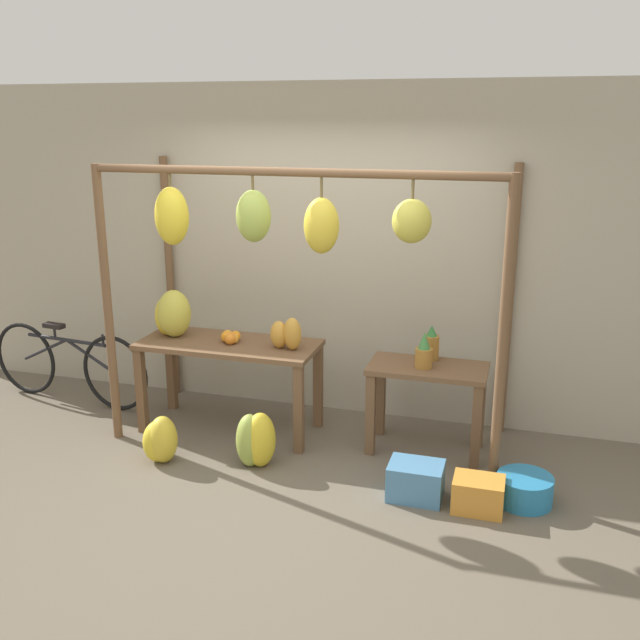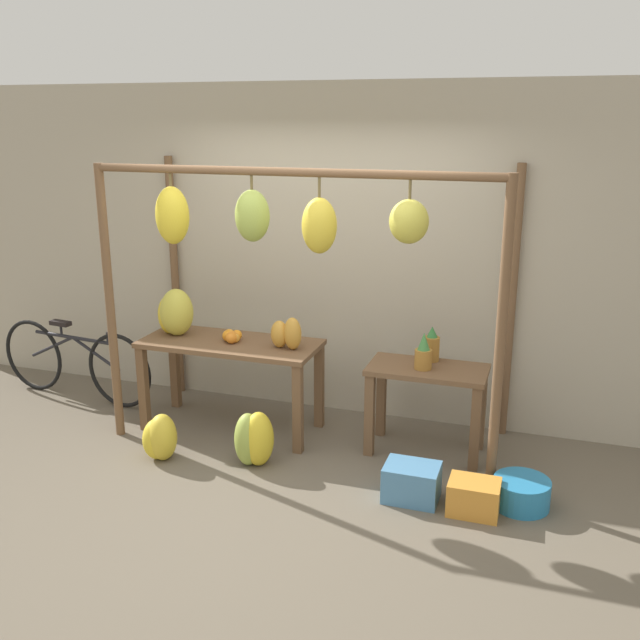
{
  "view_description": "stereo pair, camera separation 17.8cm",
  "coord_description": "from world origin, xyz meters",
  "px_view_note": "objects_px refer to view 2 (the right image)",
  "views": [
    {
      "loc": [
        1.61,
        -4.17,
        2.53
      ],
      "look_at": [
        0.11,
        0.89,
        1.01
      ],
      "focal_mm": 40.0,
      "sensor_mm": 36.0,
      "label": 1
    },
    {
      "loc": [
        1.78,
        -4.11,
        2.53
      ],
      "look_at": [
        0.11,
        0.89,
        1.01
      ],
      "focal_mm": 40.0,
      "sensor_mm": 36.0,
      "label": 2
    }
  ],
  "objects_px": {
    "blue_bucket": "(521,493)",
    "parked_bicycle": "(75,361)",
    "fruit_crate_white": "(412,482)",
    "banana_pile_on_table": "(174,313)",
    "banana_pile_ground_left": "(160,438)",
    "papaya_pile": "(286,334)",
    "banana_pile_ground_right": "(254,439)",
    "fruit_crate_purple": "(474,497)",
    "orange_pile": "(232,336)",
    "pineapple_cluster": "(427,350)"
  },
  "relations": [
    {
      "from": "banana_pile_on_table",
      "to": "fruit_crate_white",
      "type": "bearing_deg",
      "value": -17.91
    },
    {
      "from": "banana_pile_ground_left",
      "to": "papaya_pile",
      "type": "height_order",
      "value": "papaya_pile"
    },
    {
      "from": "banana_pile_on_table",
      "to": "blue_bucket",
      "type": "bearing_deg",
      "value": -10.96
    },
    {
      "from": "blue_bucket",
      "to": "papaya_pile",
      "type": "xyz_separation_m",
      "value": [
        -1.87,
        0.51,
        0.78
      ]
    },
    {
      "from": "banana_pile_on_table",
      "to": "fruit_crate_purple",
      "type": "relative_size",
      "value": 1.19
    },
    {
      "from": "fruit_crate_white",
      "to": "papaya_pile",
      "type": "height_order",
      "value": "papaya_pile"
    },
    {
      "from": "pineapple_cluster",
      "to": "fruit_crate_white",
      "type": "height_order",
      "value": "pineapple_cluster"
    },
    {
      "from": "blue_bucket",
      "to": "parked_bicycle",
      "type": "height_order",
      "value": "parked_bicycle"
    },
    {
      "from": "papaya_pile",
      "to": "banana_pile_ground_left",
      "type": "bearing_deg",
      "value": -139.42
    },
    {
      "from": "papaya_pile",
      "to": "fruit_crate_purple",
      "type": "relative_size",
      "value": 0.95
    },
    {
      "from": "banana_pile_ground_left",
      "to": "papaya_pile",
      "type": "xyz_separation_m",
      "value": [
        0.78,
        0.67,
        0.71
      ]
    },
    {
      "from": "pineapple_cluster",
      "to": "papaya_pile",
      "type": "relative_size",
      "value": 1.05
    },
    {
      "from": "banana_pile_on_table",
      "to": "orange_pile",
      "type": "bearing_deg",
      "value": -2.38
    },
    {
      "from": "fruit_crate_white",
      "to": "banana_pile_ground_left",
      "type": "bearing_deg",
      "value": -179.43
    },
    {
      "from": "orange_pile",
      "to": "fruit_crate_purple",
      "type": "distance_m",
      "value": 2.29
    },
    {
      "from": "pineapple_cluster",
      "to": "orange_pile",
      "type": "bearing_deg",
      "value": -175.67
    },
    {
      "from": "banana_pile_on_table",
      "to": "orange_pile",
      "type": "relative_size",
      "value": 1.93
    },
    {
      "from": "banana_pile_ground_left",
      "to": "fruit_crate_white",
      "type": "height_order",
      "value": "banana_pile_ground_left"
    },
    {
      "from": "banana_pile_ground_right",
      "to": "orange_pile",
      "type": "bearing_deg",
      "value": 126.95
    },
    {
      "from": "orange_pile",
      "to": "fruit_crate_white",
      "type": "height_order",
      "value": "orange_pile"
    },
    {
      "from": "orange_pile",
      "to": "pineapple_cluster",
      "type": "height_order",
      "value": "pineapple_cluster"
    },
    {
      "from": "fruit_crate_white",
      "to": "parked_bicycle",
      "type": "distance_m",
      "value": 3.41
    },
    {
      "from": "fruit_crate_white",
      "to": "orange_pile",
      "type": "bearing_deg",
      "value": 157.52
    },
    {
      "from": "banana_pile_ground_left",
      "to": "fruit_crate_white",
      "type": "xyz_separation_m",
      "value": [
        1.93,
        0.02,
        -0.05
      ]
    },
    {
      "from": "orange_pile",
      "to": "papaya_pile",
      "type": "bearing_deg",
      "value": -3.7
    },
    {
      "from": "pineapple_cluster",
      "to": "blue_bucket",
      "type": "distance_m",
      "value": 1.25
    },
    {
      "from": "banana_pile_ground_left",
      "to": "blue_bucket",
      "type": "bearing_deg",
      "value": 3.49
    },
    {
      "from": "banana_pile_on_table",
      "to": "pineapple_cluster",
      "type": "distance_m",
      "value": 2.11
    },
    {
      "from": "fruit_crate_white",
      "to": "blue_bucket",
      "type": "height_order",
      "value": "fruit_crate_white"
    },
    {
      "from": "banana_pile_on_table",
      "to": "blue_bucket",
      "type": "distance_m",
      "value": 3.06
    },
    {
      "from": "blue_bucket",
      "to": "banana_pile_ground_left",
      "type": "bearing_deg",
      "value": -176.51
    },
    {
      "from": "banana_pile_on_table",
      "to": "banana_pile_ground_left",
      "type": "xyz_separation_m",
      "value": [
        0.24,
        -0.72,
        -0.77
      ]
    },
    {
      "from": "fruit_crate_purple",
      "to": "banana_pile_ground_left",
      "type": "bearing_deg",
      "value": 179.46
    },
    {
      "from": "orange_pile",
      "to": "banana_pile_ground_left",
      "type": "bearing_deg",
      "value": -112.51
    },
    {
      "from": "banana_pile_ground_right",
      "to": "fruit_crate_purple",
      "type": "bearing_deg",
      "value": -5.54
    },
    {
      "from": "pineapple_cluster",
      "to": "papaya_pile",
      "type": "height_order",
      "value": "papaya_pile"
    },
    {
      "from": "parked_bicycle",
      "to": "banana_pile_ground_left",
      "type": "bearing_deg",
      "value": -31.3
    },
    {
      "from": "fruit_crate_purple",
      "to": "papaya_pile",
      "type": "bearing_deg",
      "value": 156.37
    },
    {
      "from": "banana_pile_ground_right",
      "to": "fruit_crate_purple",
      "type": "height_order",
      "value": "banana_pile_ground_right"
    },
    {
      "from": "pineapple_cluster",
      "to": "banana_pile_ground_right",
      "type": "relative_size",
      "value": 0.77
    },
    {
      "from": "fruit_crate_white",
      "to": "parked_bicycle",
      "type": "bearing_deg",
      "value": 166.14
    },
    {
      "from": "fruit_crate_white",
      "to": "blue_bucket",
      "type": "relative_size",
      "value": 0.98
    },
    {
      "from": "banana_pile_ground_right",
      "to": "papaya_pile",
      "type": "bearing_deg",
      "value": 82.82
    },
    {
      "from": "blue_bucket",
      "to": "papaya_pile",
      "type": "bearing_deg",
      "value": 164.86
    },
    {
      "from": "fruit_crate_white",
      "to": "papaya_pile",
      "type": "bearing_deg",
      "value": 150.66
    },
    {
      "from": "parked_bicycle",
      "to": "fruit_crate_purple",
      "type": "height_order",
      "value": "parked_bicycle"
    },
    {
      "from": "papaya_pile",
      "to": "banana_pile_ground_right",
      "type": "bearing_deg",
      "value": -97.18
    },
    {
      "from": "blue_bucket",
      "to": "fruit_crate_purple",
      "type": "distance_m",
      "value": 0.35
    },
    {
      "from": "banana_pile_on_table",
      "to": "parked_bicycle",
      "type": "relative_size",
      "value": 0.23
    },
    {
      "from": "banana_pile_on_table",
      "to": "banana_pile_ground_left",
      "type": "distance_m",
      "value": 1.08
    }
  ]
}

